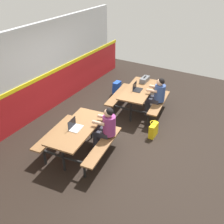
# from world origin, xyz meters

# --- Properties ---
(ground_plane) EXTENTS (10.00, 10.00, 0.02)m
(ground_plane) POSITION_xyz_m (0.00, 0.00, -0.01)
(ground_plane) COLOR black
(accent_backdrop) EXTENTS (8.00, 0.14, 2.60)m
(accent_backdrop) POSITION_xyz_m (0.00, 2.34, 1.25)
(accent_backdrop) COLOR red
(accent_backdrop) RESTS_ON ground
(picnic_table_left) EXTENTS (1.75, 1.73, 0.74)m
(picnic_table_left) POSITION_xyz_m (-1.26, 0.27, 0.57)
(picnic_table_left) COLOR brown
(picnic_table_left) RESTS_ON ground
(picnic_table_right) EXTENTS (1.75, 1.73, 0.74)m
(picnic_table_right) POSITION_xyz_m (1.26, -0.08, 0.57)
(picnic_table_right) COLOR brown
(picnic_table_right) RESTS_ON ground
(student_nearer) EXTENTS (0.39, 0.54, 1.21)m
(student_nearer) POSITION_xyz_m (-0.84, -0.24, 0.71)
(student_nearer) COLOR #2D2D38
(student_nearer) RESTS_ON ground
(student_further) EXTENTS (0.39, 0.54, 1.21)m
(student_further) POSITION_xyz_m (1.29, -0.64, 0.71)
(student_further) COLOR #2D2D38
(student_further) RESTS_ON ground
(laptop_silver) EXTENTS (0.34, 0.26, 0.22)m
(laptop_silver) POSITION_xyz_m (-1.31, 0.30, 0.79)
(laptop_silver) COLOR silver
(laptop_silver) RESTS_ON picnic_table_left
(laptop_dark) EXTENTS (0.34, 0.26, 0.22)m
(laptop_dark) POSITION_xyz_m (1.16, -0.05, 0.79)
(laptop_dark) COLOR black
(laptop_dark) RESTS_ON picnic_table_right
(toolbox_grey) EXTENTS (0.40, 0.18, 0.18)m
(toolbox_grey) POSITION_xyz_m (1.82, -0.01, 0.81)
(toolbox_grey) COLOR #595B60
(toolbox_grey) RESTS_ON picnic_table_right
(backpack_dark) EXTENTS (0.30, 0.22, 0.44)m
(backpack_dark) POSITION_xyz_m (1.93, 1.04, 0.22)
(backpack_dark) COLOR #1E47B2
(backpack_dark) RESTS_ON ground
(tote_bag_bright) EXTENTS (0.34, 0.21, 0.43)m
(tote_bag_bright) POSITION_xyz_m (0.28, -0.99, 0.19)
(tote_bag_bright) COLOR yellow
(tote_bag_bright) RESTS_ON ground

